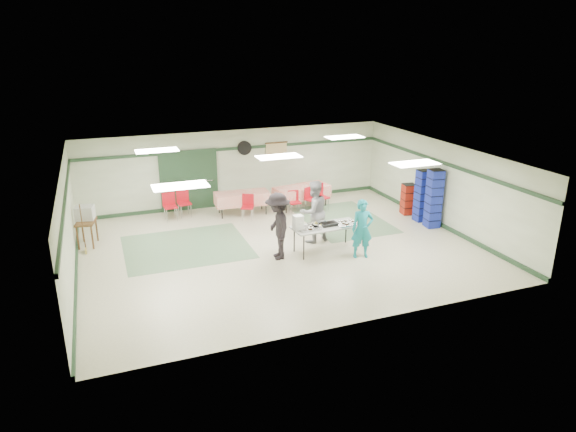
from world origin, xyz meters
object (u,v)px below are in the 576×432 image
object	(u,v)px
dining_table_a	(302,191)
chair_b	(294,200)
chair_a	(311,197)
volunteer_teal	(362,229)
crate_stack_blue_a	(422,196)
crate_stack_red	(408,199)
crate_stack_blue_b	(434,199)
serving_table	(326,227)
printer_table	(86,225)
chair_loose_b	(170,203)
volunteer_grey	(314,212)
dining_table_b	(242,198)
chair_c	(320,194)
office_printer	(85,213)
chair_loose_a	(183,200)
chair_d	(248,204)
volunteer_dark	(278,226)
broom	(83,228)

from	to	relation	value
dining_table_a	chair_b	bearing A→B (deg)	-140.93
chair_a	volunteer_teal	bearing A→B (deg)	-117.45
chair_a	crate_stack_blue_a	size ratio (longest dim) A/B	0.50
chair_b	crate_stack_red	distance (m)	3.90
crate_stack_blue_a	crate_stack_red	xyz separation A→B (m)	(0.00, 0.76, -0.33)
crate_stack_blue_b	serving_table	bearing A→B (deg)	-171.63
chair_b	crate_stack_red	world-z (taller)	crate_stack_red
volunteer_teal	printer_table	size ratio (longest dim) A/B	1.91
volunteer_teal	crate_stack_blue_a	distance (m)	3.78
dining_table_a	chair_loose_b	bearing A→B (deg)	167.50
serving_table	crate_stack_blue_b	bearing A→B (deg)	5.32
dining_table_a	volunteer_grey	bearing A→B (deg)	-115.13
volunteer_grey	printer_table	xyz separation A→B (m)	(-6.27, 2.05, -0.31)
dining_table_b	crate_stack_red	world-z (taller)	crate_stack_red
volunteer_grey	chair_c	xyz separation A→B (m)	(1.39, 2.63, -0.35)
dining_table_b	chair_a	bearing A→B (deg)	-9.98
dining_table_a	office_printer	bearing A→B (deg)	178.78
crate_stack_blue_a	crate_stack_red	size ratio (longest dim) A/B	1.63
dining_table_b	crate_stack_red	xyz separation A→B (m)	(5.30, -2.03, -0.04)
volunteer_teal	office_printer	world-z (taller)	volunteer_teal
crate_stack_red	chair_c	bearing A→B (deg)	151.01
dining_table_a	chair_loose_a	xyz separation A→B (m)	(-4.11, 0.49, -0.02)
chair_c	crate_stack_red	bearing A→B (deg)	-43.46
dining_table_b	chair_d	world-z (taller)	chair_d
volunteer_teal	chair_d	xyz separation A→B (m)	(-2.02, 4.14, -0.30)
volunteer_dark	chair_loose_b	distance (m)	4.85
chair_loose_a	volunteer_dark	bearing A→B (deg)	-73.93
dining_table_b	crate_stack_blue_a	size ratio (longest dim) A/B	1.09
chair_a	crate_stack_red	size ratio (longest dim) A/B	0.82
volunteer_grey	printer_table	bearing A→B (deg)	-30.17
volunteer_teal	volunteer_grey	xyz separation A→B (m)	(-0.78, 1.52, 0.11)
chair_a	crate_stack_blue_b	distance (m)	4.15
chair_c	crate_stack_red	distance (m)	3.02
volunteer_dark	chair_b	distance (m)	3.88
chair_a	chair_loose_b	size ratio (longest dim) A/B	0.94
volunteer_teal	chair_b	distance (m)	4.17
crate_stack_blue_a	volunteer_teal	bearing A→B (deg)	-149.26
chair_a	chair_loose_b	world-z (taller)	chair_loose_b
chair_a	broom	world-z (taller)	broom
crate_stack_blue_a	office_printer	distance (m)	10.46
chair_d	crate_stack_red	bearing A→B (deg)	9.43
volunteer_grey	crate_stack_blue_b	bearing A→B (deg)	164.90
serving_table	chair_loose_b	world-z (taller)	chair_loose_b
chair_a	printer_table	bearing A→B (deg)	160.49
chair_loose_b	chair_loose_a	bearing A→B (deg)	18.31
serving_table	broom	size ratio (longest dim) A/B	1.38
chair_a	chair_b	xyz separation A→B (m)	(-0.62, 0.00, -0.04)
dining_table_a	dining_table_b	world-z (taller)	same
chair_d	chair_loose_b	distance (m)	2.59
office_printer	dining_table_a	bearing A→B (deg)	19.66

